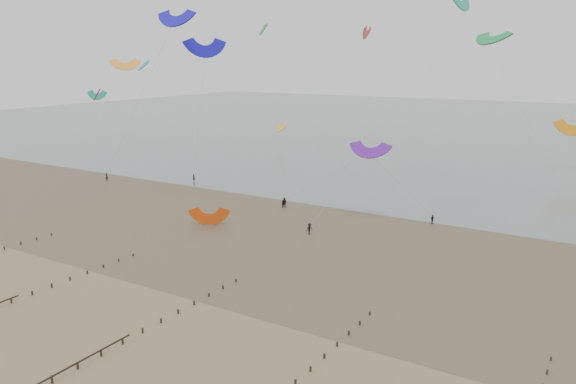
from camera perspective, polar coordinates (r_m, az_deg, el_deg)
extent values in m
plane|color=brown|center=(65.36, -14.62, -11.56)|extent=(500.00, 500.00, 0.00)
plane|color=#475654|center=(245.82, 21.15, 6.18)|extent=(500.00, 500.00, 0.00)
plane|color=#473A28|center=(91.23, 1.32, -3.87)|extent=(500.00, 500.00, 0.00)
ellipsoid|color=slate|center=(91.80, -12.64, -4.10)|extent=(23.60, 14.36, 0.01)
ellipsoid|color=slate|center=(88.78, 9.04, -4.54)|extent=(33.64, 18.32, 0.01)
ellipsoid|color=slate|center=(119.14, -14.29, -0.17)|extent=(26.95, 14.22, 0.01)
cube|color=black|center=(91.79, -26.87, -5.13)|extent=(0.16, 0.16, 0.54)
cube|color=black|center=(93.10, -25.50, -4.74)|extent=(0.16, 0.16, 0.51)
cube|color=black|center=(94.46, -24.18, -4.37)|extent=(0.16, 0.16, 0.48)
cube|color=black|center=(95.88, -22.89, -4.00)|extent=(0.16, 0.16, 0.45)
cube|color=black|center=(72.09, -26.29, -9.91)|extent=(0.16, 0.16, 0.65)
cube|color=black|center=(73.37, -24.55, -9.33)|extent=(0.16, 0.16, 0.62)
cube|color=black|center=(74.73, -22.88, -8.77)|extent=(0.16, 0.16, 0.59)
cube|color=black|center=(76.15, -21.27, -8.22)|extent=(0.16, 0.16, 0.57)
cube|color=black|center=(77.63, -19.72, -7.68)|extent=(0.16, 0.16, 0.54)
cube|color=black|center=(79.17, -18.24, -7.16)|extent=(0.16, 0.16, 0.51)
cube|color=black|center=(80.77, -16.82, -6.66)|extent=(0.16, 0.16, 0.48)
cube|color=black|center=(82.42, -15.46, -6.17)|extent=(0.16, 0.16, 0.45)
cube|color=black|center=(54.49, -22.85, -17.18)|extent=(0.16, 0.16, 0.74)
cube|color=black|center=(55.81, -20.59, -16.22)|extent=(0.16, 0.16, 0.71)
cube|color=black|center=(57.21, -18.46, -15.29)|extent=(0.16, 0.16, 0.68)
cube|color=black|center=(58.70, -16.45, -14.38)|extent=(0.16, 0.16, 0.65)
cube|color=black|center=(60.27, -14.55, -13.50)|extent=(0.16, 0.16, 0.62)
cube|color=black|center=(61.91, -12.77, -12.66)|extent=(0.16, 0.16, 0.59)
cube|color=black|center=(63.61, -11.09, -11.85)|extent=(0.16, 0.16, 0.57)
cube|color=black|center=(65.38, -9.52, -11.07)|extent=(0.16, 0.16, 0.54)
cube|color=black|center=(67.21, -8.03, -10.33)|extent=(0.16, 0.16, 0.51)
cube|color=black|center=(69.08, -6.63, -9.62)|extent=(0.16, 0.16, 0.48)
cube|color=black|center=(71.01, -5.31, -8.94)|extent=(0.16, 0.16, 0.45)
cube|color=black|center=(50.29, 0.76, -18.85)|extent=(0.16, 0.16, 0.62)
cube|color=black|center=(52.24, 2.30, -17.54)|extent=(0.16, 0.16, 0.59)
cube|color=black|center=(54.25, 3.72, -16.31)|extent=(0.16, 0.16, 0.57)
cube|color=black|center=(56.32, 5.01, -15.16)|extent=(0.16, 0.16, 0.54)
cube|color=black|center=(58.42, 6.20, -14.09)|extent=(0.16, 0.16, 0.51)
cube|color=black|center=(60.57, 7.30, -13.09)|extent=(0.16, 0.16, 0.48)
cube|color=black|center=(62.76, 8.31, -12.15)|extent=(0.16, 0.16, 0.45)
cube|color=black|center=(56.69, 24.83, -16.28)|extent=(0.16, 0.16, 0.48)
cube|color=black|center=(59.02, 25.16, -15.11)|extent=(0.16, 0.16, 0.45)
imported|color=black|center=(134.15, -17.93, 1.49)|extent=(0.70, 0.49, 1.84)
imported|color=black|center=(97.43, 14.45, -2.71)|extent=(0.71, 1.00, 1.57)
imported|color=black|center=(128.91, -9.54, 1.45)|extent=(0.60, 0.40, 1.64)
imported|color=black|center=(88.83, 2.20, -3.75)|extent=(1.12, 1.36, 1.83)
imported|color=black|center=(104.91, -0.35, -1.07)|extent=(0.92, 0.75, 1.77)
imported|color=black|center=(104.29, -0.48, -1.21)|extent=(0.85, 0.69, 1.61)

